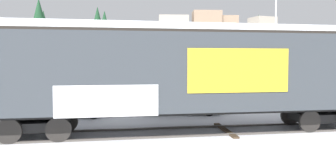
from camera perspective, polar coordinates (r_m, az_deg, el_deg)
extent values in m
plane|color=silver|center=(12.52, 7.70, -10.98)|extent=(260.00, 260.00, 0.00)
cube|color=#4C4742|center=(11.61, 4.71, -11.86)|extent=(59.98, 1.64, 0.08)
cube|color=#4C4742|center=(12.97, 3.26, -10.28)|extent=(59.98, 1.64, 0.08)
cube|color=#423323|center=(12.72, 11.16, -10.62)|extent=(0.30, 2.51, 0.07)
cube|color=#33383D|center=(11.94, 3.98, 0.65)|extent=(17.52, 3.47, 2.93)
cube|color=#2D2823|center=(11.98, 4.01, 8.25)|extent=(16.58, 0.83, 0.24)
cube|color=gold|center=(10.94, 13.70, 0.76)|extent=(3.84, 0.13, 1.61)
cube|color=silver|center=(10.25, -11.83, -5.11)|extent=(3.54, 0.12, 1.10)
cube|color=black|center=(12.10, 3.96, -6.78)|extent=(17.13, 2.10, 0.20)
cube|color=black|center=(12.36, -23.79, -8.95)|extent=(2.13, 1.41, 0.36)
cylinder|color=black|center=(11.96, -28.70, -9.69)|extent=(0.92, 0.14, 0.92)
cylinder|color=black|center=(13.29, -26.51, -8.41)|extent=(0.92, 0.14, 0.92)
cylinder|color=black|center=(11.49, -20.61, -10.04)|extent=(0.92, 0.14, 0.92)
cylinder|color=black|center=(12.87, -19.22, -8.64)|extent=(0.92, 0.14, 0.92)
cube|color=black|center=(14.55, 27.14, -7.27)|extent=(2.13, 1.41, 0.36)
cylinder|color=black|center=(13.50, 25.95, -8.23)|extent=(0.92, 0.14, 0.92)
cylinder|color=black|center=(14.69, 22.77, -7.28)|extent=(0.92, 0.14, 0.92)
cylinder|color=black|center=(15.63, 28.16, -6.80)|extent=(0.92, 0.14, 0.92)
cylinder|color=silver|center=(24.59, 20.26, 6.73)|extent=(0.12, 0.12, 9.45)
cube|color=silver|center=(70.87, -6.79, 4.45)|extent=(122.26, 36.48, 10.01)
cube|color=#8C725B|center=(63.21, 7.58, 10.69)|extent=(6.29, 4.18, 3.28)
cube|color=#8C725B|center=(64.32, 10.72, 10.10)|extent=(6.47, 4.32, 2.32)
cube|color=#9E9384|center=(61.42, 1.09, 10.42)|extent=(6.39, 3.89, 2.15)
cube|color=#9E9384|center=(67.93, 17.93, 9.60)|extent=(5.38, 4.83, 2.26)
cone|color=#193D23|center=(60.79, -23.93, 11.40)|extent=(2.28, 2.28, 4.55)
cone|color=#193D23|center=(66.62, -23.18, 10.07)|extent=(1.63, 1.63, 3.25)
cone|color=#193D23|center=(62.99, -12.31, 10.67)|extent=(1.62, 1.62, 3.24)
cone|color=#193D23|center=(65.93, -13.61, 10.86)|extent=(2.26, 2.26, 4.53)
cone|color=#193D23|center=(70.92, 17.28, 9.79)|extent=(1.71, 1.71, 3.43)
cube|color=silver|center=(16.28, -19.45, -5.55)|extent=(4.40, 1.99, 0.67)
cube|color=#2D333D|center=(16.21, -19.71, -3.40)|extent=(2.43, 1.71, 0.56)
cylinder|color=black|center=(17.05, -14.16, -6.24)|extent=(0.65, 0.25, 0.64)
cylinder|color=black|center=(15.39, -14.33, -7.22)|extent=(0.65, 0.25, 0.64)
cylinder|color=black|center=(17.38, -23.94, -6.22)|extent=(0.65, 0.25, 0.64)
cylinder|color=black|center=(15.76, -25.14, -7.17)|extent=(0.65, 0.25, 0.64)
cube|color=black|center=(16.46, 2.49, -5.38)|extent=(4.55, 2.45, 0.62)
cube|color=#2D333D|center=(16.38, 2.07, -3.33)|extent=(2.36, 1.91, 0.56)
cylinder|color=black|center=(17.44, 7.22, -5.97)|extent=(0.67, 0.33, 0.64)
cylinder|color=black|center=(15.82, 7.97, -6.88)|extent=(0.67, 0.33, 0.64)
cylinder|color=black|center=(17.33, -2.51, -6.01)|extent=(0.67, 0.33, 0.64)
cylinder|color=black|center=(15.69, -2.78, -6.94)|extent=(0.67, 0.33, 0.64)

